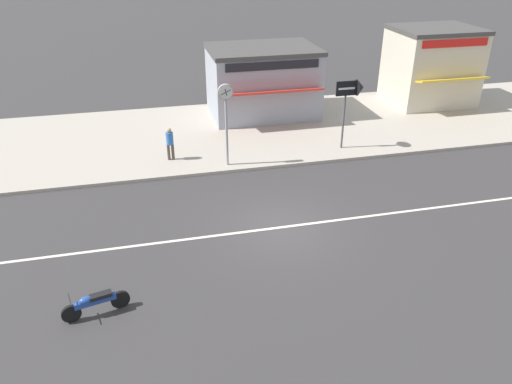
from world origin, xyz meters
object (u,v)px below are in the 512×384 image
at_px(street_clock, 226,105).
at_px(arrow_signboard, 356,91).
at_px(motorcycle_0, 95,303).
at_px(pedestrian_near_clock, 170,141).
at_px(shopfront_mid_block, 263,81).
at_px(shopfront_corner_warung, 431,66).

height_order(street_clock, arrow_signboard, street_clock).
bearing_deg(motorcycle_0, pedestrian_near_clock, 73.56).
distance_m(motorcycle_0, shopfront_mid_block, 18.36).
bearing_deg(shopfront_mid_block, street_clock, -116.56).
bearing_deg(street_clock, motorcycle_0, -121.47).
bearing_deg(street_clock, pedestrian_near_clock, 154.39).
xyz_separation_m(shopfront_corner_warung, shopfront_mid_block, (-10.80, 0.19, -0.34)).
distance_m(motorcycle_0, street_clock, 11.01).
bearing_deg(pedestrian_near_clock, arrow_signboard, -3.51).
relative_size(pedestrian_near_clock, shopfront_corner_warung, 0.32).
height_order(street_clock, shopfront_mid_block, shopfront_mid_block).
distance_m(street_clock, shopfront_mid_block, 7.66).
distance_m(motorcycle_0, arrow_signboard, 15.79).
xyz_separation_m(motorcycle_0, arrow_signboard, (12.11, 9.78, 2.65)).
height_order(motorcycle_0, pedestrian_near_clock, pedestrian_near_clock).
xyz_separation_m(street_clock, shopfront_corner_warung, (14.20, 6.62, -0.58)).
bearing_deg(arrow_signboard, street_clock, -174.24).
xyz_separation_m(arrow_signboard, shopfront_mid_block, (-3.13, 6.14, -0.95)).
relative_size(street_clock, shopfront_mid_block, 0.62).
bearing_deg(shopfront_corner_warung, motorcycle_0, -141.50).
bearing_deg(motorcycle_0, street_clock, 58.53).
relative_size(arrow_signboard, shopfront_corner_warung, 0.69).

